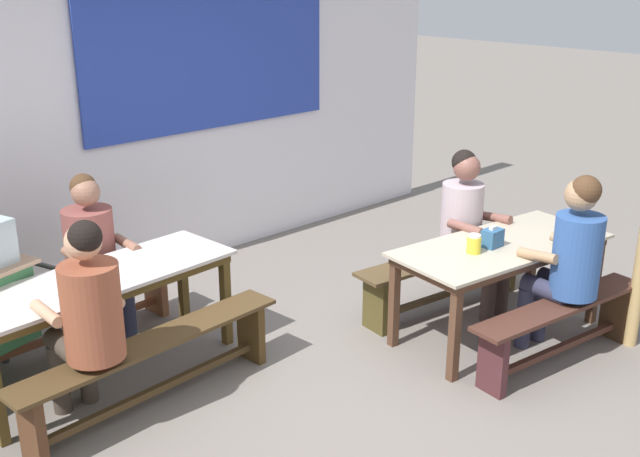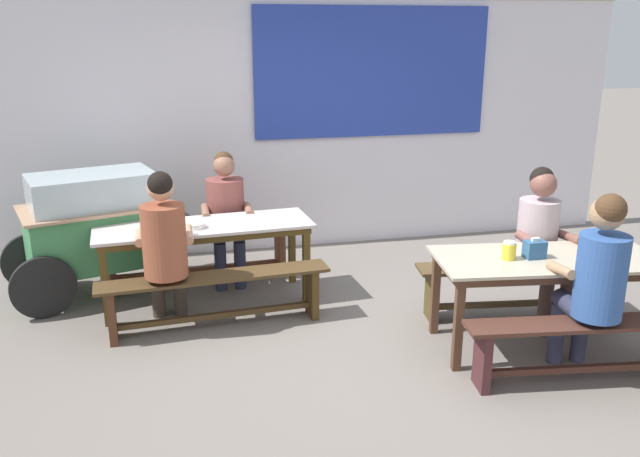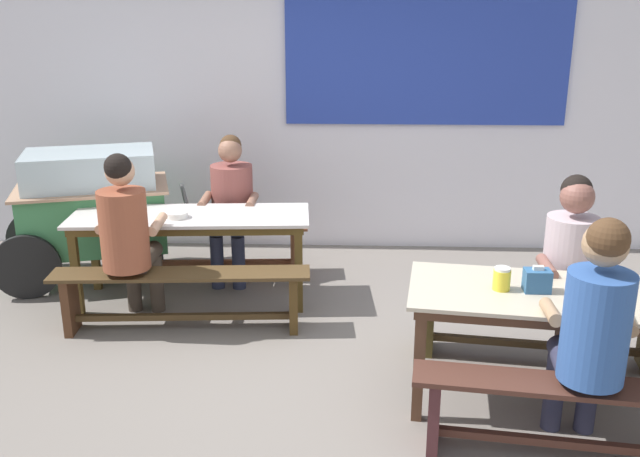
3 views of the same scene
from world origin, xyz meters
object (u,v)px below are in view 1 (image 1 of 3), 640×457
Objects in this scene: dining_table_far at (99,287)px; bench_near_back at (444,272)px; person_right_near_table at (469,220)px; tissue_box at (492,238)px; bench_near_front at (559,324)px; person_near_front at (569,255)px; person_center_facing at (94,247)px; dining_table_near at (501,253)px; soup_bowl at (93,280)px; bench_far_back at (61,310)px; bench_far_front at (153,362)px; person_left_back_turned at (87,313)px; condiment_jar at (474,244)px.

bench_near_back is at bearing -19.69° from dining_table_far.
person_right_near_table is 0.56m from tissue_box.
person_right_near_table is (0.30, 1.01, 0.42)m from bench_near_front.
person_center_facing is (-2.21, 2.47, -0.05)m from person_near_front.
soup_bowl reaches higher than dining_table_near.
soup_bowl reaches higher than dining_table_far.
bench_near_back is 1.12m from bench_near_front.
dining_table_far reaches higher than bench_far_back.
bench_far_front is 1.41× the size of person_left_back_turned.
bench_far_back is at bearing 133.00° from bench_near_front.
bench_near_back is at bearing 148.54° from person_right_near_table.
person_near_front is 1.08× the size of person_center_facing.
person_near_front reaches higher than person_right_near_table.
bench_near_front is (2.31, -1.44, -0.00)m from bench_far_front.
bench_far_front is 1.17m from person_center_facing.
tissue_box is 1.15× the size of condiment_jar.
bench_far_front is at bearing 157.51° from condiment_jar.
condiment_jar is at bearing -22.49° from bench_far_front.
dining_table_near is at bearing -39.17° from bench_far_back.
tissue_box is (2.27, -0.88, 0.48)m from bench_far_front.
person_right_near_table is 8.31× the size of tissue_box.
bench_far_back is 0.50m from person_center_facing.
dining_table_near is 2.84m from soup_bowl.
condiment_jar reaches higher than bench_far_front.
dining_table_near is 1.11× the size of bench_near_front.
person_right_near_table is 7.71× the size of soup_bowl.
bench_far_front is 1.12× the size of bench_near_back.
dining_table_far is at bearing 57.03° from person_left_back_turned.
dining_table_near reaches higher than bench_near_back.
person_left_back_turned reaches higher than condiment_jar.
dining_table_far is 2.82m from dining_table_near.
person_right_near_table is at bearing -18.17° from soup_bowl.
bench_near_back is (2.53, -1.45, 0.01)m from bench_far_back.
soup_bowl is (-2.73, 0.89, 0.02)m from person_right_near_table.
person_near_front reaches higher than condiment_jar.
bench_near_front is at bearing -159.03° from person_near_front.
person_center_facing is (0.20, 1.07, 0.41)m from bench_far_front.
dining_table_near is at bearing -28.45° from soup_bowl.
bench_near_front is 1.18× the size of person_left_back_turned.
bench_near_back is 2.89m from person_left_back_turned.
bench_far_back and bench_near_back have the same top height.
condiment_jar is at bearing -42.52° from bench_far_back.
person_left_back_turned is at bearing -105.47° from bench_far_back.
bench_near_front is at bearing -47.00° from bench_far_back.
person_near_front is at bearing -92.26° from bench_near_back.
dining_table_near is 12.93× the size of condiment_jar.
bench_far_front is at bearing 148.00° from bench_near_front.
condiment_jar is 2.56m from soup_bowl.
dining_table_far is 2.72m from tissue_box.
person_left_back_turned reaches higher than dining_table_far.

